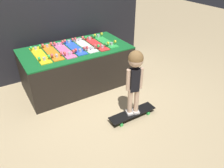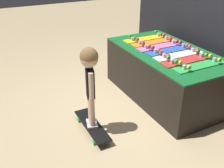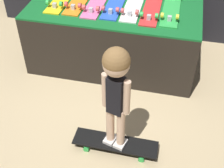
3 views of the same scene
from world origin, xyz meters
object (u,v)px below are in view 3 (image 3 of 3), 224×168
skateboard_pink_on_rack (97,1)px  skateboard_green_on_rack (171,9)px  skateboard_white_on_rack (134,5)px  skateboard_red_on_rack (152,8)px  child (116,82)px  skateboard_blue_on_rack (116,2)px  skateboard_on_floor (115,143)px

skateboard_pink_on_rack → skateboard_green_on_rack: bearing=0.8°
skateboard_pink_on_rack → skateboard_white_on_rack: bearing=2.5°
skateboard_red_on_rack → skateboard_green_on_rack: (0.20, 0.03, 0.00)m
skateboard_red_on_rack → skateboard_pink_on_rack: bearing=178.7°
skateboard_pink_on_rack → skateboard_green_on_rack: size_ratio=1.00×
child → skateboard_green_on_rack: bearing=92.6°
skateboard_pink_on_rack → child: 1.44m
skateboard_pink_on_rack → skateboard_blue_on_rack: same height
skateboard_pink_on_rack → skateboard_green_on_rack: (0.81, 0.01, 0.00)m
skateboard_on_floor → skateboard_green_on_rack: bearing=77.5°
skateboard_red_on_rack → skateboard_white_on_rack: bearing=171.3°
skateboard_green_on_rack → skateboard_on_floor: skateboard_green_on_rack is taller
skateboard_red_on_rack → skateboard_on_floor: bearing=-94.3°
skateboard_blue_on_rack → skateboard_green_on_rack: (0.61, -0.01, 0.00)m
skateboard_white_on_rack → skateboard_on_floor: skateboard_white_on_rack is taller
skateboard_pink_on_rack → skateboard_white_on_rack: size_ratio=1.00×
skateboard_green_on_rack → skateboard_on_floor: bearing=-102.5°
skateboard_pink_on_rack → child: child is taller
skateboard_blue_on_rack → skateboard_on_floor: skateboard_blue_on_rack is taller
skateboard_white_on_rack → child: size_ratio=0.75×
skateboard_pink_on_rack → child: size_ratio=0.75×
skateboard_green_on_rack → skateboard_on_floor: 1.54m
skateboard_white_on_rack → skateboard_red_on_rack: size_ratio=1.00×
skateboard_blue_on_rack → skateboard_green_on_rack: bearing=-1.0°
skateboard_pink_on_rack → skateboard_on_floor: (0.51, -1.34, -0.67)m
skateboard_red_on_rack → skateboard_blue_on_rack: bearing=174.9°
skateboard_blue_on_rack → skateboard_white_on_rack: 0.20m
skateboard_blue_on_rack → skateboard_on_floor: (0.31, -1.37, -0.67)m
skateboard_pink_on_rack → skateboard_red_on_rack: size_ratio=1.00×
skateboard_white_on_rack → skateboard_blue_on_rack: bearing=178.6°
skateboard_red_on_rack → skateboard_on_floor: 1.49m
skateboard_green_on_rack → child: bearing=-102.5°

